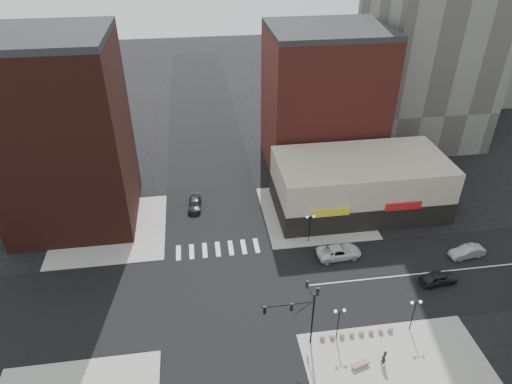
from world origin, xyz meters
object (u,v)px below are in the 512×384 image
object	(u,v)px
pedestrian	(384,358)
street_lamp_se_b	(415,308)
dark_sedan_east	(439,278)
dark_sedan_north	(195,204)
stone_bench	(360,365)
street_lamp_se_a	(339,317)
street_lamp_ne	(310,222)
traffic_signal	(303,308)
silver_sedan	(467,252)
white_suv	(339,252)

from	to	relation	value
pedestrian	street_lamp_se_b	bearing A→B (deg)	-174.29
dark_sedan_east	dark_sedan_north	world-z (taller)	dark_sedan_east
dark_sedan_north	stone_bench	xyz separation A→B (m)	(15.06, -29.88, -0.31)
dark_sedan_north	pedestrian	size ratio (longest dim) A/B	2.42
dark_sedan_north	pedestrian	xyz separation A→B (m)	(17.30, -29.98, 0.40)
street_lamp_se_a	dark_sedan_east	distance (m)	15.83
street_lamp_ne	dark_sedan_north	xyz separation A→B (m)	(-14.75, 10.24, -2.63)
traffic_signal	silver_sedan	bearing A→B (deg)	22.80
dark_sedan_east	pedestrian	size ratio (longest dim) A/B	2.42
traffic_signal	street_lamp_ne	xyz separation A→B (m)	(4.76, 15.83, -1.67)
street_lamp_se_a	street_lamp_se_b	xyz separation A→B (m)	(8.00, 0.00, 0.00)
traffic_signal	dark_sedan_east	size ratio (longest dim) A/B	1.71
street_lamp_se_a	street_lamp_ne	xyz separation A→B (m)	(1.00, 16.00, 0.00)
white_suv	dark_sedan_east	distance (m)	12.03
street_lamp_se_b	traffic_signal	bearing A→B (deg)	179.18
street_lamp_ne	traffic_signal	bearing A→B (deg)	-106.75
street_lamp_se_b	white_suv	xyz separation A→B (m)	(-3.93, 12.54, -2.50)
street_lamp_se_a	pedestrian	xyz separation A→B (m)	(3.55, -3.74, -2.23)
street_lamp_ne	dark_sedan_north	bearing A→B (deg)	145.23
white_suv	dark_sedan_north	world-z (taller)	white_suv
stone_bench	street_lamp_se_a	bearing A→B (deg)	93.96
traffic_signal	stone_bench	bearing A→B (deg)	-36.84
street_lamp_se_a	dark_sedan_east	bearing A→B (deg)	23.54
street_lamp_se_a	street_lamp_ne	world-z (taller)	same
street_lamp_se_a	silver_sedan	distance (m)	22.78
pedestrian	stone_bench	size ratio (longest dim) A/B	0.95
pedestrian	street_lamp_ne	bearing A→B (deg)	-116.95
traffic_signal	dark_sedan_north	bearing A→B (deg)	110.96
street_lamp_se_b	dark_sedan_north	size ratio (longest dim) A/B	0.91
street_lamp_se_b	street_lamp_ne	bearing A→B (deg)	113.63
street_lamp_se_a	white_suv	world-z (taller)	street_lamp_se_a
street_lamp_ne	dark_sedan_north	world-z (taller)	street_lamp_ne
traffic_signal	street_lamp_se_a	distance (m)	4.12
dark_sedan_east	silver_sedan	xyz separation A→B (m)	(5.87, 4.00, -0.03)
street_lamp_se_b	dark_sedan_north	bearing A→B (deg)	129.66
white_suv	silver_sedan	bearing A→B (deg)	-101.99
street_lamp_ne	dark_sedan_east	world-z (taller)	street_lamp_ne
white_suv	dark_sedan_east	world-z (taller)	white_suv
traffic_signal	street_lamp_se_a	bearing A→B (deg)	-2.57
traffic_signal	white_suv	bearing A→B (deg)	57.64
street_lamp_se_b	white_suv	world-z (taller)	street_lamp_se_b
street_lamp_ne	dark_sedan_east	size ratio (longest dim) A/B	0.91
street_lamp_se_b	silver_sedan	distance (m)	16.12
street_lamp_se_b	pedestrian	xyz separation A→B (m)	(-4.45, -3.74, -2.23)
street_lamp_se_a	pedestrian	bearing A→B (deg)	-46.49
dark_sedan_north	silver_sedan	bearing A→B (deg)	-20.93
traffic_signal	dark_sedan_east	bearing A→B (deg)	18.56
dark_sedan_east	traffic_signal	bearing A→B (deg)	102.33
white_suv	stone_bench	distance (m)	16.41
silver_sedan	dark_sedan_north	distance (m)	37.53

